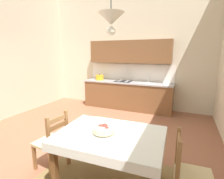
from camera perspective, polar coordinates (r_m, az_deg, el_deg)
name	(u,v)px	position (r m, az deg, el deg)	size (l,w,h in m)	color
ground_plane	(81,145)	(3.75, -10.40, -17.79)	(5.98, 6.33, 0.10)	#935B42
wall_back	(127,44)	(5.92, 5.10, 14.83)	(5.98, 0.12, 4.21)	beige
kitchen_cabinetry	(128,83)	(5.63, 5.20, 2.24)	(2.89, 0.63, 2.20)	brown
dining_table	(110,142)	(2.40, -0.60, -17.01)	(1.44, 1.06, 0.75)	brown
dining_chair_tv_side	(53,142)	(2.94, -19.16, -16.15)	(0.46, 0.46, 0.93)	#D1BC89
dining_chair_window_side	(189,175)	(2.34, 24.33, -24.59)	(0.44, 0.44, 0.93)	#D1BC89
fruit_bowl	(104,129)	(2.33, -2.76, -12.97)	(0.30, 0.30, 0.12)	beige
pendant_lamp	(111,20)	(2.19, -0.33, 22.24)	(0.32, 0.32, 0.81)	black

